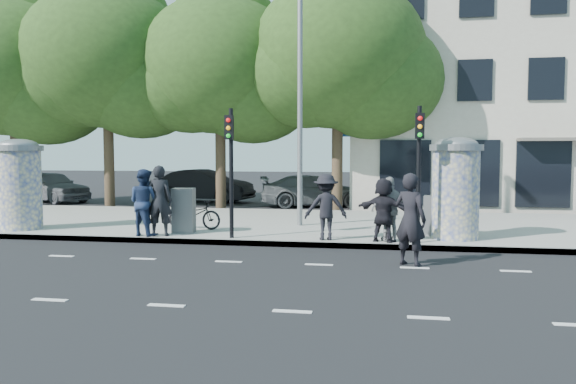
% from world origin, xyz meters
% --- Properties ---
extents(ground, '(120.00, 120.00, 0.00)m').
position_xyz_m(ground, '(0.00, 0.00, 0.00)').
color(ground, black).
rests_on(ground, ground).
extents(sidewalk, '(40.00, 8.00, 0.15)m').
position_xyz_m(sidewalk, '(0.00, 7.50, 0.07)').
color(sidewalk, gray).
rests_on(sidewalk, ground).
extents(curb, '(40.00, 0.10, 0.16)m').
position_xyz_m(curb, '(0.00, 3.55, 0.07)').
color(curb, slate).
rests_on(curb, ground).
extents(lane_dash_near, '(32.00, 0.12, 0.01)m').
position_xyz_m(lane_dash_near, '(0.00, -2.20, 0.00)').
color(lane_dash_near, silver).
rests_on(lane_dash_near, ground).
extents(lane_dash_far, '(32.00, 0.12, 0.01)m').
position_xyz_m(lane_dash_far, '(0.00, 1.40, 0.00)').
color(lane_dash_far, silver).
rests_on(lane_dash_far, ground).
extents(ad_column_left, '(1.36, 1.36, 2.65)m').
position_xyz_m(ad_column_left, '(-7.20, 4.50, 1.54)').
color(ad_column_left, beige).
rests_on(ad_column_left, sidewalk).
extents(ad_column_right, '(1.36, 1.36, 2.65)m').
position_xyz_m(ad_column_right, '(5.20, 4.70, 1.54)').
color(ad_column_right, beige).
rests_on(ad_column_right, sidewalk).
extents(traffic_pole_near, '(0.22, 0.31, 3.40)m').
position_xyz_m(traffic_pole_near, '(-0.60, 3.79, 2.23)').
color(traffic_pole_near, black).
rests_on(traffic_pole_near, sidewalk).
extents(traffic_pole_far, '(0.22, 0.31, 3.40)m').
position_xyz_m(traffic_pole_far, '(4.20, 3.79, 2.23)').
color(traffic_pole_far, black).
rests_on(traffic_pole_far, sidewalk).
extents(street_lamp, '(0.25, 0.93, 8.00)m').
position_xyz_m(street_lamp, '(0.80, 6.63, 4.79)').
color(street_lamp, slate).
rests_on(street_lamp, sidewalk).
extents(tree_far_left, '(7.20, 7.20, 9.26)m').
position_xyz_m(tree_far_left, '(-13.00, 12.50, 6.19)').
color(tree_far_left, '#38281C').
rests_on(tree_far_left, ground).
extents(tree_mid_left, '(7.20, 7.20, 9.57)m').
position_xyz_m(tree_mid_left, '(-8.50, 12.50, 6.50)').
color(tree_mid_left, '#38281C').
rests_on(tree_mid_left, ground).
extents(tree_near_left, '(6.80, 6.80, 8.97)m').
position_xyz_m(tree_near_left, '(-3.50, 12.70, 6.06)').
color(tree_near_left, '#38281C').
rests_on(tree_near_left, ground).
extents(tree_center, '(7.00, 7.00, 9.30)m').
position_xyz_m(tree_center, '(1.50, 12.30, 6.31)').
color(tree_center, '#38281C').
rests_on(tree_center, ground).
extents(building, '(20.30, 15.85, 12.00)m').
position_xyz_m(building, '(12.00, 19.99, 5.99)').
color(building, '#B8AB9A').
rests_on(building, ground).
extents(ped_b, '(0.77, 0.58, 1.91)m').
position_xyz_m(ped_b, '(-2.62, 3.88, 1.11)').
color(ped_b, black).
rests_on(ped_b, sidewalk).
extents(ped_c, '(1.06, 0.94, 1.81)m').
position_xyz_m(ped_c, '(-3.05, 3.85, 1.06)').
color(ped_c, '#1E2C4B').
rests_on(ped_c, sidewalk).
extents(ped_d, '(1.22, 0.87, 1.70)m').
position_xyz_m(ped_d, '(1.89, 3.95, 1.00)').
color(ped_d, black).
rests_on(ped_d, sidewalk).
extents(ped_e, '(1.08, 0.79, 1.64)m').
position_xyz_m(ped_e, '(3.52, 3.98, 0.97)').
color(ped_e, gray).
rests_on(ped_e, sidewalk).
extents(ped_f, '(1.59, 1.05, 1.62)m').
position_xyz_m(ped_f, '(3.36, 3.87, 0.96)').
color(ped_f, black).
rests_on(ped_f, sidewalk).
extents(man_road, '(0.86, 0.78, 1.97)m').
position_xyz_m(man_road, '(3.91, 1.69, 0.99)').
color(man_road, black).
rests_on(man_road, ground).
extents(bicycle, '(0.78, 1.73, 0.88)m').
position_xyz_m(bicycle, '(-2.15, 5.34, 0.59)').
color(bicycle, black).
rests_on(bicycle, sidewalk).
extents(cabinet_left, '(0.64, 0.49, 1.25)m').
position_xyz_m(cabinet_left, '(-2.18, 4.56, 0.78)').
color(cabinet_left, slate).
rests_on(cabinet_left, sidewalk).
extents(cabinet_right, '(0.57, 0.45, 1.08)m').
position_xyz_m(cabinet_right, '(4.70, 5.25, 0.69)').
color(cabinet_right, slate).
rests_on(cabinet_right, sidewalk).
extents(car_left, '(3.43, 4.82, 1.52)m').
position_xyz_m(car_left, '(-12.66, 14.57, 0.76)').
color(car_left, slate).
rests_on(car_left, ground).
extents(car_mid, '(2.40, 4.99, 1.58)m').
position_xyz_m(car_mid, '(-5.29, 15.89, 0.79)').
color(car_mid, black).
rests_on(car_mid, ground).
extents(car_right, '(3.07, 5.13, 1.39)m').
position_xyz_m(car_right, '(0.33, 14.34, 0.70)').
color(car_right, '#505457').
rests_on(car_right, ground).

